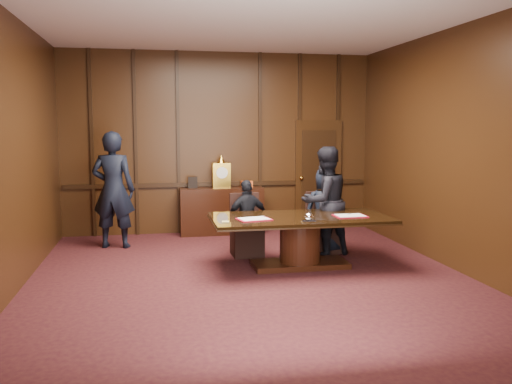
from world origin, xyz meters
TOP-DOWN VIEW (x-y plane):
  - room at (0.07, 0.14)m, footprint 7.00×7.04m
  - sideboard at (0.00, 3.26)m, footprint 1.60×0.45m
  - conference_table at (0.83, 0.56)m, footprint 2.62×1.32m
  - folder_left at (0.11, 0.42)m, footprint 0.52×0.41m
  - folder_right at (1.55, 0.43)m, footprint 0.46×0.34m
  - inkstand at (0.83, 0.11)m, footprint 0.20×0.14m
  - notepad at (-0.32, 0.29)m, footprint 0.11×0.08m
  - chair_left at (0.18, 1.44)m, footprint 0.50×0.50m
  - chair_right at (1.47, 1.44)m, footprint 0.54×0.54m
  - signatory_left at (0.18, 1.36)m, footprint 0.77×0.45m
  - signatory_right at (1.48, 1.36)m, footprint 0.73×0.50m
  - witness_left at (-1.96, 2.43)m, footprint 0.82×0.62m
  - witness_right at (1.41, 1.21)m, footprint 1.03×0.92m

SIDE VIEW (x-z plane):
  - chair_left at x=0.18m, z-range -0.20..0.79m
  - chair_right at x=1.47m, z-range -0.20..0.79m
  - sideboard at x=0.00m, z-range -0.28..1.26m
  - conference_table at x=0.83m, z-range 0.13..0.89m
  - signatory_left at x=0.18m, z-range 0.00..1.23m
  - signatory_right at x=1.48m, z-range 0.00..1.42m
  - notepad at x=-0.32m, z-range 0.76..0.77m
  - folder_left at x=0.11m, z-range 0.76..0.78m
  - folder_right at x=1.55m, z-range 0.76..0.78m
  - inkstand at x=0.83m, z-range 0.76..0.87m
  - witness_right at x=1.41m, z-range 0.00..1.76m
  - witness_left at x=-1.96m, z-range 0.00..2.00m
  - room at x=0.07m, z-range -0.03..3.47m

